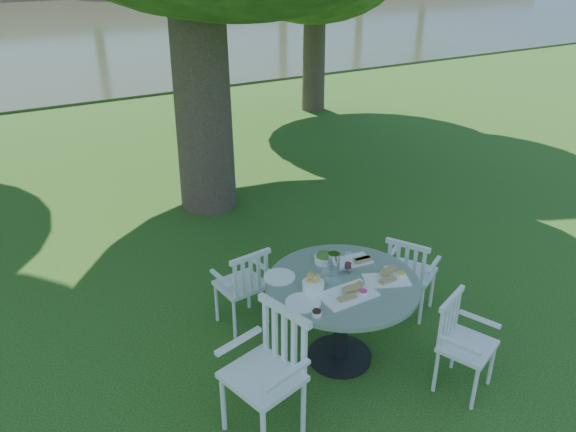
% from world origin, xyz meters
% --- Properties ---
extents(ground, '(140.00, 140.00, 0.00)m').
position_xyz_m(ground, '(0.00, 0.00, 0.00)').
color(ground, '#15390B').
rests_on(ground, ground).
extents(table, '(1.26, 1.26, 0.80)m').
position_xyz_m(table, '(-0.15, -0.99, 0.62)').
color(table, black).
rests_on(table, ground).
extents(chair_ne, '(0.55, 0.56, 0.83)m').
position_xyz_m(chair_ne, '(0.77, -0.76, 0.49)').
color(chair_ne, silver).
rests_on(chair_ne, ground).
extents(chair_nw, '(0.46, 0.44, 0.83)m').
position_xyz_m(chair_nw, '(-0.66, -0.18, 0.49)').
color(chair_nw, silver).
rests_on(chair_nw, ground).
extents(chair_sw, '(0.59, 0.61, 1.00)m').
position_xyz_m(chair_sw, '(-1.01, -1.37, 0.59)').
color(chair_sw, silver).
rests_on(chair_sw, ground).
extents(chair_se, '(0.53, 0.51, 0.81)m').
position_xyz_m(chair_se, '(0.48, -1.71, 0.48)').
color(chair_se, silver).
rests_on(chair_se, ground).
extents(tableware, '(1.11, 0.78, 0.20)m').
position_xyz_m(tableware, '(-0.22, -0.94, 0.83)').
color(tableware, white).
rests_on(tableware, table).
extents(river, '(100.00, 28.00, 0.12)m').
position_xyz_m(river, '(0.00, 23.00, 0.00)').
color(river, '#2D341F').
rests_on(river, ground).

